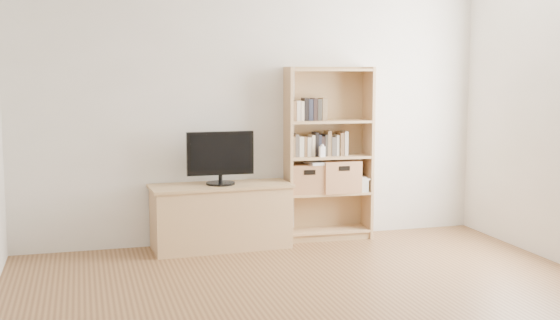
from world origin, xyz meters
name	(u,v)px	position (x,y,z in m)	size (l,w,h in m)	color
back_wall	(256,104)	(0.00, 2.50, 1.30)	(4.50, 0.02, 2.60)	silver
tv_stand	(221,218)	(-0.39, 2.27, 0.28)	(1.23, 0.46, 0.57)	#A97F57
bookshelf	(328,154)	(0.68, 2.35, 0.83)	(0.83, 0.29, 1.65)	#A97F57
television	(220,158)	(-0.39, 2.27, 0.83)	(0.61, 0.05, 0.48)	black
books_row_mid	(328,145)	(0.68, 2.37, 0.91)	(0.75, 0.15, 0.20)	brown
books_row_upper	(310,110)	(0.50, 2.38, 1.25)	(0.38, 0.14, 0.20)	brown
baby_monitor	(322,152)	(0.58, 2.26, 0.86)	(0.05, 0.03, 0.10)	white
basket_left	(306,178)	(0.46, 2.36, 0.60)	(0.33, 0.28, 0.28)	#A26E49
basket_right	(338,176)	(0.78, 2.34, 0.61)	(0.37, 0.30, 0.30)	#A26E49
laptop	(324,162)	(0.63, 2.33, 0.75)	(0.34, 0.23, 0.03)	silver
magazine_stack	(356,184)	(0.96, 2.34, 0.52)	(0.18, 0.26, 0.12)	silver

